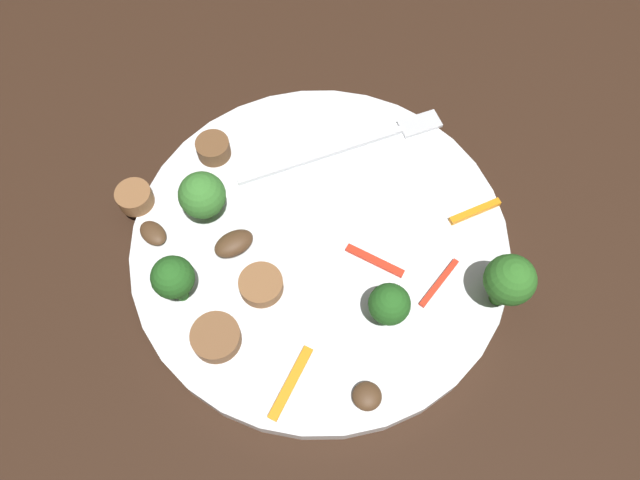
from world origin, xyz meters
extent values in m
plane|color=black|center=(0.00, 0.00, 0.00)|extent=(1.40, 1.40, 0.00)
cylinder|color=white|center=(0.00, 0.00, 0.01)|extent=(0.29, 0.29, 0.02)
cube|color=silver|center=(0.04, 0.07, 0.02)|extent=(0.14, 0.03, 0.00)
cube|color=silver|center=(0.13, 0.05, 0.02)|extent=(0.04, 0.02, 0.00)
cylinder|color=#296420|center=(0.01, -0.08, 0.03)|extent=(0.01, 0.01, 0.02)
sphere|color=#235B1E|center=(0.01, -0.08, 0.04)|extent=(0.03, 0.03, 0.03)
cylinder|color=#296420|center=(-0.11, 0.01, 0.03)|extent=(0.01, 0.01, 0.03)
sphere|color=#235B1E|center=(-0.11, 0.01, 0.05)|extent=(0.03, 0.03, 0.03)
cylinder|color=#408630|center=(-0.07, 0.06, 0.03)|extent=(0.01, 0.01, 0.02)
sphere|color=#387A2D|center=(-0.07, 0.06, 0.05)|extent=(0.04, 0.04, 0.04)
cylinder|color=#347525|center=(0.09, -0.11, 0.03)|extent=(0.01, 0.01, 0.03)
sphere|color=#2D6B23|center=(0.09, -0.11, 0.05)|extent=(0.04, 0.04, 0.04)
cylinder|color=brown|center=(-0.10, -0.03, 0.02)|extent=(0.04, 0.04, 0.01)
cylinder|color=brown|center=(-0.04, 0.11, 0.02)|extent=(0.03, 0.03, 0.02)
cylinder|color=brown|center=(-0.11, 0.10, 0.02)|extent=(0.04, 0.04, 0.01)
cylinder|color=brown|center=(-0.06, -0.01, 0.02)|extent=(0.05, 0.05, 0.01)
ellipsoid|color=#4C331E|center=(-0.03, -0.12, 0.02)|extent=(0.03, 0.03, 0.01)
ellipsoid|color=#4C331E|center=(-0.06, 0.03, 0.02)|extent=(0.03, 0.02, 0.01)
ellipsoid|color=#4C331E|center=(-0.11, 0.07, 0.02)|extent=(0.02, 0.03, 0.01)
cube|color=orange|center=(-0.07, -0.09, 0.02)|extent=(0.05, 0.04, 0.00)
cube|color=red|center=(0.03, -0.04, 0.02)|extent=(0.03, 0.04, 0.00)
cube|color=red|center=(0.06, -0.07, 0.02)|extent=(0.04, 0.02, 0.00)
cube|color=orange|center=(0.12, -0.04, 0.02)|extent=(0.04, 0.01, 0.00)
camera|label=1|loc=(-0.10, -0.18, 0.44)|focal=34.19mm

